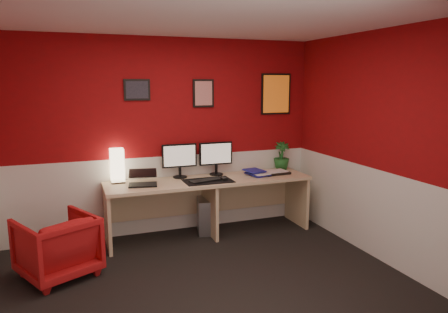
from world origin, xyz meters
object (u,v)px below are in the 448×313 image
zen_tray (275,173)px  armchair (57,246)px  potted_plant (282,156)px  monitor_right (216,153)px  laptop (143,177)px  pc_tower (205,215)px  monitor_left (180,155)px  desk (210,207)px  shoji_lamp (117,167)px

zen_tray → armchair: size_ratio=0.50×
potted_plant → zen_tray: bearing=-133.2°
monitor_right → laptop: bearing=-165.9°
pc_tower → monitor_right: bearing=38.0°
monitor_right → potted_plant: size_ratio=1.50×
monitor_right → armchair: size_ratio=0.84×
monitor_left → zen_tray: (1.25, -0.22, -0.28)m
desk → pc_tower: desk is taller
potted_plant → pc_tower: size_ratio=0.86×
laptop → pc_tower: laptop is taller
monitor_right → pc_tower: (-0.19, -0.09, -0.80)m
monitor_left → monitor_right: bearing=-0.5°
pc_tower → potted_plant: bearing=17.2°
shoji_lamp → armchair: 1.24m
pc_tower → armchair: size_ratio=0.65×
laptop → monitor_left: (0.52, 0.26, 0.18)m
shoji_lamp → monitor_left: size_ratio=0.69×
laptop → zen_tray: size_ratio=0.94×
zen_tray → monitor_left: bearing=169.9°
monitor_right → pc_tower: size_ratio=1.29×
shoji_lamp → monitor_right: 1.28m
shoji_lamp → monitor_left: monitor_left is taller
shoji_lamp → laptop: 0.38m
zen_tray → laptop: bearing=-178.9°
pc_tower → armchair: bearing=-145.9°
laptop → monitor_right: (1.01, 0.25, 0.18)m
monitor_right → potted_plant: monitor_right is taller
desk → potted_plant: potted_plant is taller
monitor_left → monitor_right: (0.49, -0.00, 0.00)m
desk → shoji_lamp: bearing=168.3°
armchair → laptop: bearing=-177.0°
monitor_right → pc_tower: 0.82m
monitor_left → armchair: (-1.49, -0.81, -0.70)m
zen_tray → pc_tower: (-0.95, 0.13, -0.52)m
laptop → monitor_left: monitor_left is taller
desk → monitor_right: bearing=53.1°
monitor_left → pc_tower: size_ratio=1.29×
laptop → armchair: laptop is taller
monitor_left → armchair: size_ratio=0.84×
desk → armchair: (-1.81, -0.58, -0.05)m
monitor_right → armchair: monitor_right is taller
monitor_right → armchair: 2.25m
zen_tray → armchair: bearing=-167.9°
potted_plant → monitor_left: bearing=-179.8°
desk → monitor_left: monitor_left is taller
desk → zen_tray: bearing=0.3°
zen_tray → potted_plant: potted_plant is taller
zen_tray → potted_plant: bearing=46.8°
laptop → monitor_left: 0.61m
shoji_lamp → armchair: size_ratio=0.58×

